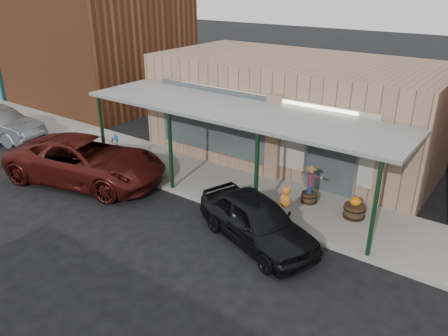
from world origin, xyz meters
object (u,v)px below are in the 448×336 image
Objects in this scene: barrel_pumpkin at (354,210)px; car_maroon at (86,161)px; barrel_scarecrow at (310,190)px; handicap_sign at (117,146)px; parked_sedan at (257,220)px.

car_maroon is (-9.45, -3.05, 0.43)m from barrel_pumpkin.
barrel_scarecrow is at bearing -82.19° from car_maroon.
barrel_scarecrow reaches higher than barrel_pumpkin.
car_maroon is at bearing -82.44° from handicap_sign.
handicap_sign is at bearing -15.22° from car_maroon.
barrel_scarecrow reaches higher than handicap_sign.
barrel_pumpkin is at bearing -14.46° from parked_sedan.
parked_sedan is at bearing -102.45° from car_maroon.
handicap_sign is (-7.79, -1.65, 0.39)m from barrel_scarecrow.
parked_sedan is at bearing -124.31° from barrel_pumpkin.
car_maroon is (-7.82, -3.16, 0.24)m from barrel_scarecrow.
parked_sedan is at bearing -113.86° from barrel_scarecrow.
car_maroon reaches higher than barrel_scarecrow.
barrel_pumpkin is at bearing -21.88° from barrel_scarecrow.
car_maroon is at bearing 111.59° from parked_sedan.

